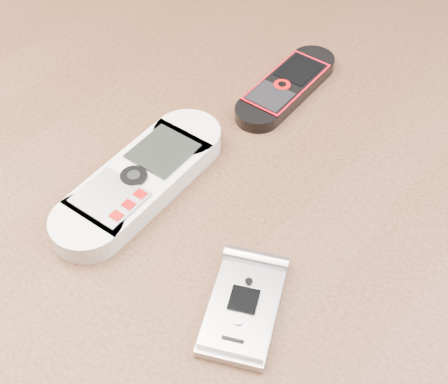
{
  "coord_description": "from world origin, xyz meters",
  "views": [
    {
      "loc": [
        0.2,
        -0.25,
        1.12
      ],
      "look_at": [
        0.01,
        0.0,
        0.76
      ],
      "focal_mm": 50.0,
      "sensor_mm": 36.0,
      "label": 1
    }
  ],
  "objects": [
    {
      "name": "motorola_razr",
      "position": [
        0.08,
        -0.07,
        0.76
      ],
      "size": [
        0.08,
        0.1,
        0.01
      ],
      "primitive_type": "cube",
      "rotation": [
        0.0,
        0.0,
        0.39
      ],
      "color": "silver",
      "rests_on": "table"
    },
    {
      "name": "nokia_white",
      "position": [
        -0.06,
        -0.03,
        0.76
      ],
      "size": [
        0.06,
        0.17,
        0.02
      ],
      "primitive_type": "cube",
      "rotation": [
        0.0,
        0.0,
        0.01
      ],
      "color": "silver",
      "rests_on": "table"
    },
    {
      "name": "table",
      "position": [
        0.0,
        0.0,
        0.64
      ],
      "size": [
        1.2,
        0.8,
        0.75
      ],
      "color": "black",
      "rests_on": "ground"
    },
    {
      "name": "nokia_black_red",
      "position": [
        -0.03,
        0.14,
        0.76
      ],
      "size": [
        0.04,
        0.13,
        0.01
      ],
      "primitive_type": "cube",
      "rotation": [
        0.0,
        0.0,
        0.0
      ],
      "color": "black",
      "rests_on": "table"
    }
  ]
}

